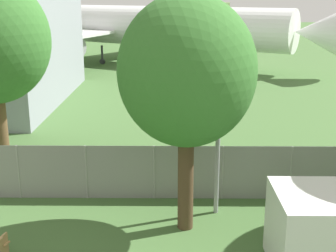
% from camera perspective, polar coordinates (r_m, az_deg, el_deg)
% --- Properties ---
extents(perimeter_fence, '(56.07, 0.07, 2.09)m').
position_cam_1_polar(perimeter_fence, '(17.57, -1.69, -5.68)').
color(perimeter_fence, gray).
rests_on(perimeter_fence, ground).
extents(airplane, '(42.05, 34.72, 12.39)m').
position_cam_1_polar(airplane, '(52.81, -5.29, 12.11)').
color(airplane, white).
rests_on(airplane, ground).
extents(tree_left_of_cabin, '(4.25, 4.25, 7.57)m').
position_cam_1_polar(tree_left_of_cabin, '(14.25, 2.31, 6.56)').
color(tree_left_of_cabin, '#4C3823').
rests_on(tree_left_of_cabin, ground).
extents(light_mast, '(0.44, 0.44, 7.23)m').
position_cam_1_polar(light_mast, '(15.55, 6.29, 4.51)').
color(light_mast, '#99999E').
rests_on(light_mast, ground).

